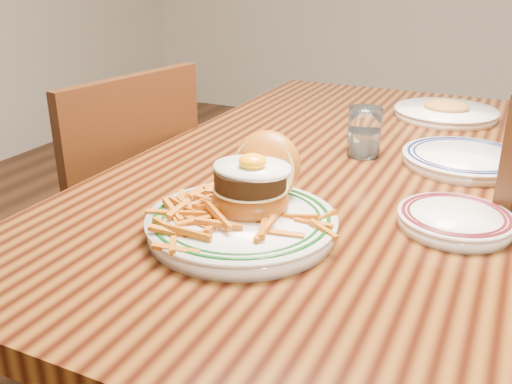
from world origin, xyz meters
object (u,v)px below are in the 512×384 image
at_px(table, 331,197).
at_px(chair_left, 112,227).
at_px(side_plate, 455,219).
at_px(main_plate, 246,206).

distance_m(table, chair_left, 0.62).
relative_size(chair_left, side_plate, 4.76).
xyz_separation_m(chair_left, main_plate, (0.57, -0.32, 0.30)).
xyz_separation_m(table, main_plate, (-0.02, -0.39, 0.13)).
bearing_deg(main_plate, table, 82.99).
relative_size(table, chair_left, 1.74).
xyz_separation_m(chair_left, side_plate, (0.89, -0.16, 0.27)).
height_order(table, side_plate, side_plate).
distance_m(main_plate, side_plate, 0.36).
height_order(chair_left, main_plate, chair_left).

